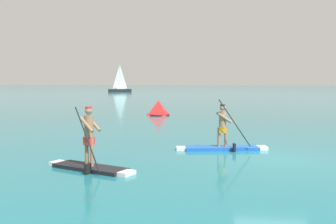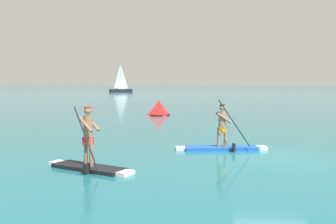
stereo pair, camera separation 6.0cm
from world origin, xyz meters
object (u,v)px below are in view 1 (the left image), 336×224
paddleboarder_near_left (90,156)px  sailboat_left_horizon (120,88)px  paddleboarder_mid_center (222,141)px  race_marker_buoy (158,109)px

paddleboarder_near_left → sailboat_left_horizon: bearing=127.2°
paddleboarder_near_left → sailboat_left_horizon: 79.41m
paddleboarder_near_left → paddleboarder_mid_center: 5.33m
paddleboarder_near_left → race_marker_buoy: (-1.13, 17.87, 0.10)m
paddleboarder_mid_center → paddleboarder_near_left: bearing=-145.1°
paddleboarder_near_left → paddleboarder_mid_center: (3.69, 3.84, -0.08)m
paddleboarder_near_left → paddleboarder_mid_center: bearing=68.5°
paddleboarder_mid_center → race_marker_buoy: paddleboarder_mid_center is taller
race_marker_buoy → paddleboarder_mid_center: bearing=-71.0°
sailboat_left_horizon → paddleboarder_mid_center: bearing=79.1°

